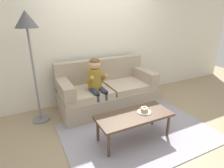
% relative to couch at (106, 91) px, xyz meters
% --- Properties ---
extents(ground, '(10.00, 10.00, 0.00)m').
position_rel_couch_xyz_m(ground, '(0.07, -0.85, -0.35)').
color(ground, '#9E896B').
extents(wall_back, '(8.00, 0.10, 2.80)m').
position_rel_couch_xyz_m(wall_back, '(0.07, 0.55, 1.05)').
color(wall_back, silver).
rests_on(wall_back, ground).
extents(area_rug, '(2.41, 1.67, 0.01)m').
position_rel_couch_xyz_m(area_rug, '(0.07, -1.10, -0.34)').
color(area_rug, '#9993A3').
rests_on(area_rug, ground).
extents(couch, '(1.92, 0.90, 0.97)m').
position_rel_couch_xyz_m(couch, '(0.00, 0.00, 0.00)').
color(couch, tan).
rests_on(couch, ground).
extents(coffee_table, '(1.16, 0.50, 0.43)m').
position_rel_couch_xyz_m(coffee_table, '(-0.09, -1.20, 0.04)').
color(coffee_table, '#4C3828').
rests_on(coffee_table, ground).
extents(person_child, '(0.34, 0.58, 1.10)m').
position_rel_couch_xyz_m(person_child, '(-0.29, -0.21, 0.32)').
color(person_child, olive).
rests_on(person_child, ground).
extents(plate, '(0.21, 0.21, 0.01)m').
position_rel_couch_xyz_m(plate, '(0.09, -1.21, 0.09)').
color(plate, white).
rests_on(plate, coffee_table).
extents(donut, '(0.16, 0.16, 0.04)m').
position_rel_couch_xyz_m(donut, '(0.09, -1.21, 0.11)').
color(donut, tan).
rests_on(donut, plate).
extents(donut_second, '(0.14, 0.14, 0.04)m').
position_rel_couch_xyz_m(donut_second, '(0.09, -1.21, 0.15)').
color(donut_second, beige).
rests_on(donut_second, donut).
extents(toy_controller, '(0.23, 0.09, 0.05)m').
position_rel_couch_xyz_m(toy_controller, '(0.39, -0.81, -0.32)').
color(toy_controller, gold).
rests_on(toy_controller, ground).
extents(floor_lamp, '(0.36, 0.36, 1.90)m').
position_rel_couch_xyz_m(floor_lamp, '(-1.32, 0.03, 1.25)').
color(floor_lamp, slate).
rests_on(floor_lamp, ground).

